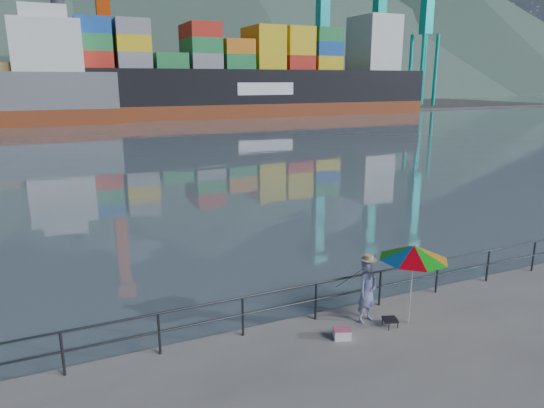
{
  "coord_description": "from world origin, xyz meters",
  "views": [
    {
      "loc": [
        -4.68,
        -8.25,
        6.03
      ],
      "look_at": [
        1.69,
        6.0,
        2.0
      ],
      "focal_mm": 32.0,
      "sensor_mm": 36.0,
      "label": 1
    }
  ],
  "objects_px": {
    "beach_umbrella": "(414,252)",
    "container_ship": "(262,81)",
    "fisherman": "(367,291)",
    "cooler_bag": "(342,334)"
  },
  "relations": [
    {
      "from": "fisherman",
      "to": "cooler_bag",
      "type": "bearing_deg",
      "value": -171.49
    },
    {
      "from": "beach_umbrella",
      "to": "fisherman",
      "type": "bearing_deg",
      "value": 149.8
    },
    {
      "from": "beach_umbrella",
      "to": "container_ship",
      "type": "relative_size",
      "value": 0.03
    },
    {
      "from": "beach_umbrella",
      "to": "cooler_bag",
      "type": "height_order",
      "value": "beach_umbrella"
    },
    {
      "from": "beach_umbrella",
      "to": "cooler_bag",
      "type": "relative_size",
      "value": 5.41
    },
    {
      "from": "cooler_bag",
      "to": "fisherman",
      "type": "bearing_deg",
      "value": 45.58
    },
    {
      "from": "beach_umbrella",
      "to": "container_ship",
      "type": "distance_m",
      "value": 77.06
    },
    {
      "from": "fisherman",
      "to": "beach_umbrella",
      "type": "xyz_separation_m",
      "value": [
        0.93,
        -0.54,
        1.09
      ]
    },
    {
      "from": "beach_umbrella",
      "to": "cooler_bag",
      "type": "xyz_separation_m",
      "value": [
        -1.95,
        0.04,
        -1.8
      ]
    },
    {
      "from": "cooler_bag",
      "to": "beach_umbrella",
      "type": "bearing_deg",
      "value": 18.5
    }
  ]
}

